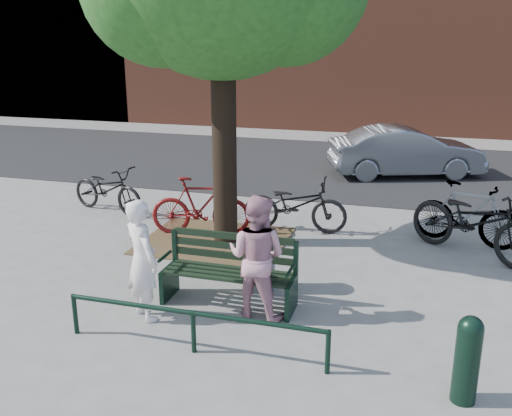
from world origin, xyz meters
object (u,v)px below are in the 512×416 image
(park_bench, at_px, (230,269))
(person_left, at_px, (142,260))
(person_right, at_px, (257,257))
(parked_car, at_px, (406,152))
(bicycle_c, at_px, (295,205))
(bollard, at_px, (467,356))
(litter_bin, at_px, (261,260))

(park_bench, relative_size, person_left, 1.13)
(person_right, xyz_separation_m, parked_car, (1.50, 8.09, -0.18))
(park_bench, bearing_deg, parked_car, 76.21)
(person_right, bearing_deg, bicycle_c, -77.15)
(park_bench, height_order, bicycle_c, bicycle_c)
(bollard, relative_size, parked_car, 0.24)
(bicycle_c, bearing_deg, person_right, -178.86)
(bollard, bearing_deg, person_left, 169.55)
(park_bench, xyz_separation_m, litter_bin, (0.28, 0.52, -0.05))
(person_right, distance_m, bicycle_c, 3.30)
(park_bench, height_order, bollard, park_bench)
(bollard, distance_m, parked_car, 9.27)
(park_bench, height_order, parked_car, parked_car)
(person_right, height_order, bollard, person_right)
(bollard, xyz_separation_m, litter_bin, (-2.56, 1.89, -0.05))
(parked_car, bearing_deg, person_left, 141.50)
(litter_bin, relative_size, parked_car, 0.23)
(person_left, height_order, person_right, person_right)
(person_left, distance_m, bicycle_c, 3.89)
(park_bench, height_order, litter_bin, park_bench)
(litter_bin, xyz_separation_m, parked_car, (1.65, 7.33, 0.18))
(person_right, bearing_deg, bollard, 163.43)
(bollard, bearing_deg, park_bench, 154.19)
(bollard, relative_size, bicycle_c, 0.49)
(bollard, bearing_deg, litter_bin, 143.52)
(person_left, bearing_deg, park_bench, -107.94)
(bollard, height_order, litter_bin, bollard)
(person_left, relative_size, parked_car, 0.41)
(litter_bin, relative_size, bicycle_c, 0.46)
(litter_bin, bearing_deg, person_left, -134.36)
(person_left, xyz_separation_m, bollard, (3.74, -0.69, -0.29))
(litter_bin, bearing_deg, bicycle_c, 91.96)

